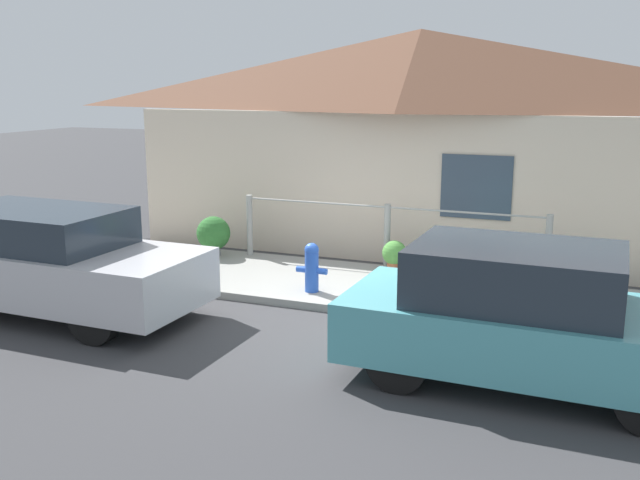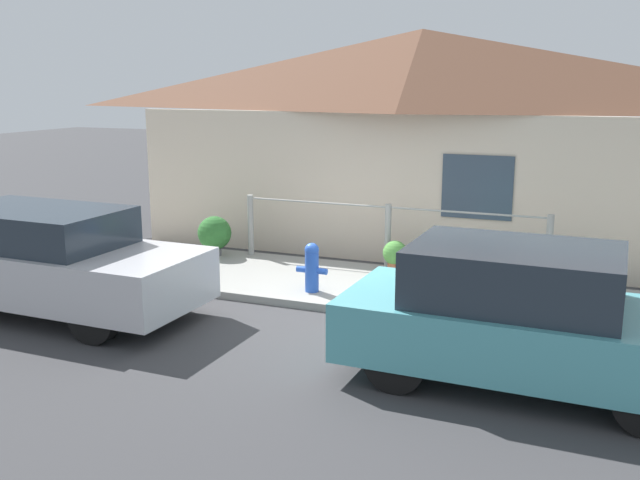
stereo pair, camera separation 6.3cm
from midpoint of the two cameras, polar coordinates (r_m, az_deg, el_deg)
The scene contains 9 objects.
ground_plane at distance 9.35m, azimuth 1.76°, elevation -5.96°, with size 60.00×60.00×0.00m, color #38383A.
sidewalk at distance 10.36m, azimuth 3.97°, elevation -3.82°, with size 24.00×2.28×0.11m.
house at distance 12.53m, azimuth 8.14°, elevation 12.53°, with size 10.21×2.23×3.84m.
fence at distance 11.13m, azimuth 5.61°, elevation 0.58°, with size 4.90×0.10×1.02m.
car_left at distance 9.92m, azimuth -20.97°, elevation -1.52°, with size 4.23×1.68×1.38m.
car_right at distance 7.37m, azimuth 16.16°, elevation -5.95°, with size 3.68×1.69×1.40m.
fire_hydrant at distance 9.88m, azimuth -0.47°, elevation -2.11°, with size 0.45×0.20×0.69m.
potted_plant_near_hydrant at distance 10.93m, azimuth 6.19°, elevation -1.19°, with size 0.38×0.38×0.50m.
potted_plant_by_fence at distance 12.05m, azimuth -8.29°, elevation 0.50°, with size 0.56×0.56×0.67m.
Camera 2 is at (3.11, -8.30, 2.97)m, focal length 40.00 mm.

